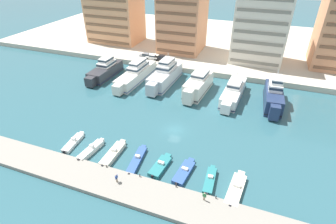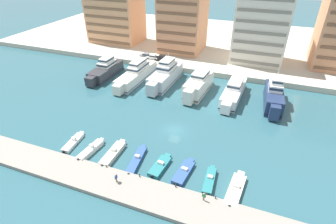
# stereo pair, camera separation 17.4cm
# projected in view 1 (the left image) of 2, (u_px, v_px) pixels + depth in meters

# --- Properties ---
(ground_plane) EXTENTS (400.00, 400.00, 0.00)m
(ground_plane) POSITION_uv_depth(u_px,v_px,m) (175.00, 130.00, 58.13)
(ground_plane) COLOR #2D5B66
(quay_promenade) EXTENTS (180.00, 70.00, 1.65)m
(quay_promenade) POSITION_uv_depth(u_px,v_px,m) (226.00, 42.00, 110.04)
(quay_promenade) COLOR beige
(quay_promenade) RESTS_ON ground
(pier_dock) EXTENTS (120.00, 6.18, 0.75)m
(pier_dock) POSITION_uv_depth(u_px,v_px,m) (137.00, 191.00, 42.98)
(pier_dock) COLOR gray
(pier_dock) RESTS_ON ground
(yacht_charcoal_far_left) EXTENTS (4.83, 16.97, 7.59)m
(yacht_charcoal_far_left) POSITION_uv_depth(u_px,v_px,m) (105.00, 70.00, 81.44)
(yacht_charcoal_far_left) COLOR #333338
(yacht_charcoal_far_left) RESTS_ON ground
(yacht_ivory_left) EXTENTS (5.31, 21.98, 7.64)m
(yacht_ivory_left) POSITION_uv_depth(u_px,v_px,m) (136.00, 74.00, 78.99)
(yacht_ivory_left) COLOR silver
(yacht_ivory_left) RESTS_ON ground
(yacht_silver_mid_left) EXTENTS (5.73, 19.26, 8.77)m
(yacht_silver_mid_left) POSITION_uv_depth(u_px,v_px,m) (165.00, 75.00, 76.99)
(yacht_silver_mid_left) COLOR silver
(yacht_silver_mid_left) RESTS_ON ground
(yacht_ivory_center_left) EXTENTS (5.67, 16.49, 7.60)m
(yacht_ivory_center_left) POSITION_uv_depth(u_px,v_px,m) (198.00, 85.00, 71.88)
(yacht_ivory_center_left) COLOR silver
(yacht_ivory_center_left) RESTS_ON ground
(yacht_white_center) EXTENTS (5.11, 18.56, 6.49)m
(yacht_white_center) POSITION_uv_depth(u_px,v_px,m) (233.00, 92.00, 69.57)
(yacht_white_center) COLOR white
(yacht_white_center) RESTS_ON ground
(yacht_navy_center_right) EXTENTS (4.95, 16.27, 9.08)m
(yacht_navy_center_right) POSITION_uv_depth(u_px,v_px,m) (274.00, 96.00, 66.07)
(yacht_navy_center_right) COLOR navy
(yacht_navy_center_right) RESTS_ON ground
(motorboat_white_far_left) EXTENTS (2.16, 7.01, 1.30)m
(motorboat_white_far_left) POSITION_uv_depth(u_px,v_px,m) (73.00, 142.00, 53.87)
(motorboat_white_far_left) COLOR white
(motorboat_white_far_left) RESTS_ON ground
(motorboat_white_left) EXTENTS (2.16, 7.31, 1.57)m
(motorboat_white_left) POSITION_uv_depth(u_px,v_px,m) (91.00, 150.00, 51.60)
(motorboat_white_left) COLOR white
(motorboat_white_left) RESTS_ON ground
(motorboat_cream_mid_left) EXTENTS (2.01, 8.19, 1.44)m
(motorboat_cream_mid_left) POSITION_uv_depth(u_px,v_px,m) (113.00, 153.00, 50.77)
(motorboat_cream_mid_left) COLOR beige
(motorboat_cream_mid_left) RESTS_ON ground
(motorboat_blue_center_left) EXTENTS (2.42, 8.50, 1.20)m
(motorboat_blue_center_left) POSITION_uv_depth(u_px,v_px,m) (137.00, 160.00, 49.37)
(motorboat_blue_center_left) COLOR #33569E
(motorboat_blue_center_left) RESTS_ON ground
(motorboat_teal_center) EXTENTS (2.70, 6.76, 1.23)m
(motorboat_teal_center) POSITION_uv_depth(u_px,v_px,m) (161.00, 166.00, 48.04)
(motorboat_teal_center) COLOR teal
(motorboat_teal_center) RESTS_ON ground
(motorboat_blue_center_right) EXTENTS (2.70, 7.21, 1.11)m
(motorboat_blue_center_right) POSITION_uv_depth(u_px,v_px,m) (184.00, 172.00, 46.77)
(motorboat_blue_center_right) COLOR #33569E
(motorboat_blue_center_right) RESTS_ON ground
(motorboat_teal_mid_right) EXTENTS (1.94, 6.98, 1.27)m
(motorboat_teal_mid_right) POSITION_uv_depth(u_px,v_px,m) (210.00, 180.00, 44.94)
(motorboat_teal_mid_right) COLOR teal
(motorboat_teal_mid_right) RESTS_ON ground
(motorboat_cream_right) EXTENTS (2.89, 8.48, 1.20)m
(motorboat_cream_right) POSITION_uv_depth(u_px,v_px,m) (236.00, 189.00, 43.39)
(motorboat_cream_right) COLOR beige
(motorboat_cream_right) RESTS_ON ground
(car_grey_far_left) EXTENTS (4.20, 2.12, 1.80)m
(car_grey_far_left) POSITION_uv_depth(u_px,v_px,m) (145.00, 56.00, 91.07)
(car_grey_far_left) COLOR slate
(car_grey_far_left) RESTS_ON quay_promenade
(car_white_left) EXTENTS (4.20, 2.12, 1.80)m
(car_white_left) POSITION_uv_depth(u_px,v_px,m) (152.00, 57.00, 89.94)
(car_white_left) COLOR white
(car_white_left) RESTS_ON quay_promenade
(car_black_mid_left) EXTENTS (4.24, 2.21, 1.80)m
(car_black_mid_left) POSITION_uv_depth(u_px,v_px,m) (161.00, 58.00, 89.21)
(car_black_mid_left) COLOR black
(car_black_mid_left) RESTS_ON quay_promenade
(apartment_block_far_left) EXTENTS (20.30, 14.32, 20.76)m
(apartment_block_far_left) POSITION_uv_depth(u_px,v_px,m) (115.00, 17.00, 104.13)
(apartment_block_far_left) COLOR tan
(apartment_block_far_left) RESTS_ON quay_promenade
(apartment_block_left) EXTENTS (15.29, 15.75, 21.69)m
(apartment_block_left) POSITION_uv_depth(u_px,v_px,m) (182.00, 23.00, 94.24)
(apartment_block_left) COLOR tan
(apartment_block_left) RESTS_ON quay_promenade
(apartment_block_mid_left) EXTENTS (16.62, 13.94, 24.42)m
(apartment_block_mid_left) POSITION_uv_depth(u_px,v_px,m) (261.00, 27.00, 84.06)
(apartment_block_mid_left) COLOR silver
(apartment_block_mid_left) RESTS_ON quay_promenade
(pedestrian_near_edge) EXTENTS (0.29, 0.66, 1.71)m
(pedestrian_near_edge) POSITION_uv_depth(u_px,v_px,m) (116.00, 177.00, 43.75)
(pedestrian_near_edge) COLOR #7A6B56
(pedestrian_near_edge) RESTS_ON pier_dock
(pedestrian_mid_deck) EXTENTS (0.63, 0.29, 1.64)m
(pedestrian_mid_deck) POSITION_uv_depth(u_px,v_px,m) (204.00, 196.00, 40.54)
(pedestrian_mid_deck) COLOR #7A6B56
(pedestrian_mid_deck) RESTS_ON pier_dock
(bollard_west) EXTENTS (0.20, 0.20, 0.61)m
(bollard_west) POSITION_uv_depth(u_px,v_px,m) (106.00, 166.00, 47.08)
(bollard_west) COLOR #2D2D33
(bollard_west) RESTS_ON pier_dock
(bollard_west_mid) EXTENTS (0.20, 0.20, 0.61)m
(bollard_west_mid) POSITION_uv_depth(u_px,v_px,m) (140.00, 175.00, 45.11)
(bollard_west_mid) COLOR #2D2D33
(bollard_west_mid) RESTS_ON pier_dock
(bollard_east_mid) EXTENTS (0.20, 0.20, 0.61)m
(bollard_east_mid) POSITION_uv_depth(u_px,v_px,m) (176.00, 186.00, 43.15)
(bollard_east_mid) COLOR #2D2D33
(bollard_east_mid) RESTS_ON pier_dock
(bollard_east) EXTENTS (0.20, 0.20, 0.61)m
(bollard_east) POSITION_uv_depth(u_px,v_px,m) (216.00, 197.00, 41.18)
(bollard_east) COLOR #2D2D33
(bollard_east) RESTS_ON pier_dock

